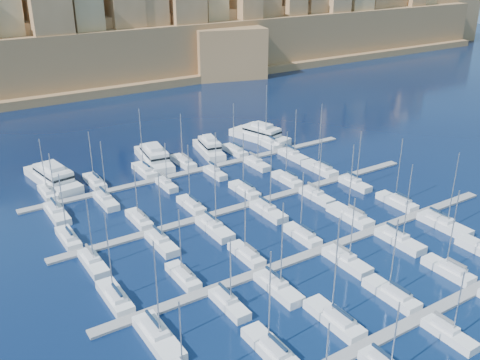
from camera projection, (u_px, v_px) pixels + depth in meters
ground at (282, 223)px, 102.83m from camera, size 600.00×600.00×0.00m
pontoon_near at (425, 315)px, 76.54m from camera, size 84.00×2.00×0.40m
pontoon_mid_near at (323, 249)px, 93.50m from camera, size 84.00×2.00×0.40m
pontoon_mid_far at (253, 203)px, 110.47m from camera, size 84.00×2.00×0.40m
pontoon_far at (201, 169)px, 127.43m from camera, size 84.00×2.00×0.40m
sailboat_1 at (271, 349)px, 69.26m from camera, size 2.93×9.78×15.38m
sailboat_2 at (335, 319)px, 74.90m from camera, size 3.03×10.09×16.80m
sailboat_3 at (392, 294)px, 80.26m from camera, size 2.85×9.50×13.49m
sailboat_4 at (449, 270)px, 86.39m from camera, size 2.65×8.83×14.95m
sailboat_9 at (449, 334)px, 72.05m from camera, size 2.35×7.84×11.09m
sailboat_12 at (115, 297)px, 79.61m from camera, size 2.80×9.34×14.89m
sailboat_13 at (183, 276)px, 84.76m from camera, size 2.47×8.25×12.64m
sailboat_14 at (247, 254)px, 90.82m from camera, size 2.50×8.35×12.78m
sailboat_15 at (302, 235)px, 96.98m from camera, size 2.57×8.57×13.15m
sailboat_16 at (350, 216)px, 103.97m from camera, size 3.11×10.38×15.53m
sailboat_17 at (397, 202)px, 109.79m from camera, size 2.76×9.20×14.55m
sailboat_18 at (158, 337)px, 71.30m from camera, size 3.22×10.74×16.16m
sailboat_19 at (229, 304)px, 78.19m from camera, size 2.47×8.23×12.19m
sailboat_20 at (278, 288)px, 81.87m from camera, size 2.87×9.58×15.69m
sailboat_21 at (346, 261)px, 88.97m from camera, size 2.86×9.53×12.77m
sailboat_22 at (399, 240)px, 95.25m from camera, size 2.90×9.67×15.79m
sailboat_23 at (444, 224)px, 100.71m from camera, size 3.17×10.56×15.66m
sailboat_24 at (68, 238)px, 95.98m from camera, size 2.55×8.51×13.42m
sailboat_25 at (139, 219)px, 102.69m from camera, size 2.50×8.32×12.12m
sailboat_26 at (191, 205)px, 108.39m from camera, size 2.54×8.47×13.81m
sailboat_27 at (245, 190)px, 115.09m from camera, size 2.68×8.92×13.80m
sailboat_28 at (287, 179)px, 120.65m from camera, size 2.57×8.57×12.21m
sailboat_29 at (320, 169)px, 126.33m from camera, size 3.02×10.07×16.67m
sailboat_30 at (93, 263)px, 88.39m from camera, size 2.67×8.89×12.97m
sailboat_31 at (161, 243)px, 94.45m from camera, size 2.73×9.11×14.28m
sailboat_32 at (214, 228)px, 99.41m from camera, size 2.99×9.96×14.15m
sailboat_33 at (268, 211)px, 105.87m from camera, size 2.82×9.39×15.13m
sailboat_34 at (316, 196)px, 112.44m from camera, size 2.64×8.80×13.77m
sailboat_35 at (355, 184)px, 118.32m from camera, size 2.45×8.17×13.31m
sailboat_36 at (48, 193)px, 113.80m from camera, size 2.44×8.13×13.01m
sailboat_37 at (95, 182)px, 119.33m from camera, size 2.70×8.99×12.59m
sailboat_38 at (145, 170)px, 125.41m from camera, size 2.78×9.26×15.80m
sailboat_39 at (184, 162)px, 130.49m from camera, size 2.75×9.17×13.02m
sailboat_40 at (235, 151)px, 137.76m from camera, size 2.68×8.93×13.39m
sailboat_41 at (267, 143)px, 143.42m from camera, size 3.00×10.00×16.56m
sailboat_42 at (57, 213)px, 104.97m from camera, size 2.97×9.88×13.79m
sailboat_43 at (106, 200)px, 110.35m from camera, size 2.70×8.99×14.08m
sailboat_44 at (166, 184)px, 118.01m from camera, size 2.22×7.40×10.83m
sailboat_45 at (215, 173)px, 124.15m from camera, size 2.27×7.56×10.95m
sailboat_46 at (256, 164)px, 129.42m from camera, size 2.58×8.60×11.67m
sailboat_47 at (293, 155)px, 134.55m from camera, size 2.80×9.32×13.13m
motor_yacht_a at (53, 177)px, 119.19m from camera, size 8.60×19.73×5.25m
motor_yacht_b at (154, 157)px, 130.74m from camera, size 7.70×18.22×5.25m
motor_yacht_c at (209, 148)px, 136.77m from camera, size 6.96×14.87×5.25m
motor_yacht_d at (260, 134)px, 146.73m from camera, size 10.04×18.77×5.25m
fortified_city at (52, 40)px, 216.63m from camera, size 460.00×108.95×59.52m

